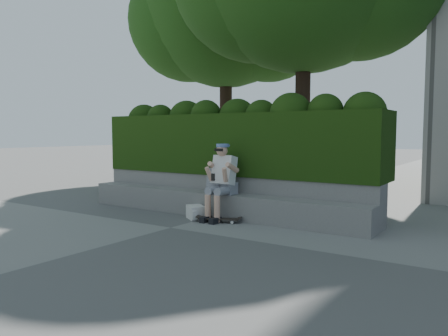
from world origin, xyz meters
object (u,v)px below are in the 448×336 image
Objects in this scene: backpack_plaid at (216,181)px; backpack_ground at (196,212)px; skateboard at (219,219)px; person at (222,178)px.

backpack_ground is at bearing -138.48° from backpack_plaid.
skateboard is 1.57× the size of backpack_plaid.
person reaches higher than skateboard.
skateboard is 0.55m from backpack_ground.
person is 3.66× the size of backpack_ground.
person is 0.75m from skateboard.
skateboard is 0.77m from backpack_plaid.
backpack_plaid is at bearing 156.77° from person.
skateboard is at bearing 30.44° from backpack_ground.
backpack_plaid is 1.23× the size of backpack_ground.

